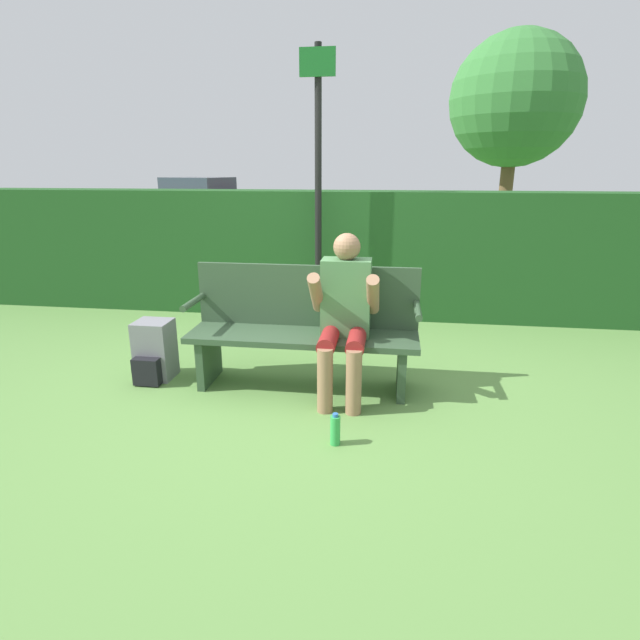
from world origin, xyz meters
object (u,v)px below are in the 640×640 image
at_px(tree, 515,101).
at_px(backpack, 154,352).
at_px(park_bench, 304,328).
at_px(signpost, 318,177).
at_px(parked_car, 199,200).
at_px(person_seated, 345,310).
at_px(water_bottle, 335,430).

bearing_deg(tree, backpack, -124.20).
distance_m(park_bench, backpack, 1.24).
distance_m(signpost, tree, 4.77).
xyz_separation_m(backpack, tree, (3.74, 5.50, 2.44)).
bearing_deg(parked_car, person_seated, -46.74).
distance_m(water_bottle, signpost, 2.94).
relative_size(person_seated, tree, 0.32).
relative_size(person_seated, signpost, 0.43).
xyz_separation_m(water_bottle, signpost, (-0.47, 2.50, 1.46)).
height_order(person_seated, tree, tree).
height_order(backpack, water_bottle, backpack).
bearing_deg(person_seated, water_bottle, -88.40).
relative_size(person_seated, water_bottle, 5.72).
height_order(signpost, tree, tree).
height_order(parked_car, tree, tree).
bearing_deg(water_bottle, park_bench, 111.29).
bearing_deg(person_seated, signpost, 104.42).
height_order(water_bottle, parked_car, parked_car).
relative_size(water_bottle, tree, 0.06).
distance_m(park_bench, person_seated, 0.40).
height_order(backpack, parked_car, parked_car).
relative_size(park_bench, person_seated, 1.46).
xyz_separation_m(park_bench, signpost, (-0.12, 1.61, 1.10)).
bearing_deg(tree, signpost, -124.77).
bearing_deg(backpack, water_bottle, -27.52).
relative_size(park_bench, tree, 0.47).
bearing_deg(park_bench, person_seated, -22.05).
relative_size(backpack, signpost, 0.17).
xyz_separation_m(person_seated, backpack, (-1.54, 0.06, -0.43)).
xyz_separation_m(water_bottle, parked_car, (-5.82, 12.85, 0.56)).
bearing_deg(parked_car, signpost, -45.02).
distance_m(park_bench, signpost, 1.96).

